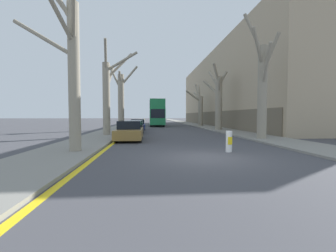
{
  "coord_description": "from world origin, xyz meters",
  "views": [
    {
      "loc": [
        -2.43,
        -9.52,
        1.83
      ],
      "look_at": [
        0.53,
        25.53,
        0.2
      ],
      "focal_mm": 24.0,
      "sensor_mm": 36.0,
      "label": 1
    }
  ],
  "objects_px": {
    "traffic_bollard": "(229,141)",
    "parked_car_0": "(130,131)",
    "street_tree_left_0": "(71,67)",
    "street_tree_right_1": "(218,99)",
    "street_tree_left_1": "(108,93)",
    "street_tree_left_2": "(121,99)",
    "street_tree_right_0": "(262,86)",
    "parked_car_2": "(138,125)",
    "double_decker_bus": "(157,112)",
    "street_tree_right_2": "(200,107)",
    "parked_car_1": "(135,127)"
  },
  "relations": [
    {
      "from": "parked_car_0",
      "to": "traffic_bollard",
      "type": "height_order",
      "value": "parked_car_0"
    },
    {
      "from": "street_tree_right_1",
      "to": "parked_car_0",
      "type": "distance_m",
      "value": 14.69
    },
    {
      "from": "street_tree_left_2",
      "to": "parked_car_0",
      "type": "xyz_separation_m",
      "value": [
        2.17,
        -12.73,
        -3.33
      ]
    },
    {
      "from": "street_tree_right_2",
      "to": "parked_car_1",
      "type": "xyz_separation_m",
      "value": [
        -10.04,
        -14.48,
        -2.61
      ]
    },
    {
      "from": "street_tree_left_1",
      "to": "street_tree_left_2",
      "type": "xyz_separation_m",
      "value": [
        0.05,
        9.04,
        0.12
      ]
    },
    {
      "from": "street_tree_left_1",
      "to": "double_decker_bus",
      "type": "height_order",
      "value": "street_tree_left_1"
    },
    {
      "from": "street_tree_left_1",
      "to": "parked_car_1",
      "type": "distance_m",
      "value": 4.62
    },
    {
      "from": "traffic_bollard",
      "to": "parked_car_2",
      "type": "bearing_deg",
      "value": 106.59
    },
    {
      "from": "street_tree_right_2",
      "to": "traffic_bollard",
      "type": "xyz_separation_m",
      "value": [
        -4.6,
        -26.68,
        -2.73
      ]
    },
    {
      "from": "street_tree_right_1",
      "to": "traffic_bollard",
      "type": "distance_m",
      "value": 17.31
    },
    {
      "from": "street_tree_left_0",
      "to": "parked_car_1",
      "type": "relative_size",
      "value": 2.01
    },
    {
      "from": "street_tree_right_0",
      "to": "traffic_bollard",
      "type": "height_order",
      "value": "street_tree_right_0"
    },
    {
      "from": "parked_car_0",
      "to": "street_tree_left_1",
      "type": "bearing_deg",
      "value": 121.08
    },
    {
      "from": "parked_car_1",
      "to": "parked_car_2",
      "type": "relative_size",
      "value": 1.05
    },
    {
      "from": "street_tree_left_1",
      "to": "parked_car_1",
      "type": "relative_size",
      "value": 1.86
    },
    {
      "from": "street_tree_left_0",
      "to": "traffic_bollard",
      "type": "relative_size",
      "value": 8.39
    },
    {
      "from": "parked_car_2",
      "to": "street_tree_right_1",
      "type": "bearing_deg",
      "value": -10.85
    },
    {
      "from": "street_tree_left_2",
      "to": "street_tree_right_0",
      "type": "xyz_separation_m",
      "value": [
        12.02,
        -13.6,
        0.03
      ]
    },
    {
      "from": "double_decker_bus",
      "to": "street_tree_right_1",
      "type": "bearing_deg",
      "value": -60.86
    },
    {
      "from": "street_tree_right_2",
      "to": "parked_car_1",
      "type": "distance_m",
      "value": 17.81
    },
    {
      "from": "street_tree_left_0",
      "to": "parked_car_2",
      "type": "bearing_deg",
      "value": 82.91
    },
    {
      "from": "street_tree_left_0",
      "to": "street_tree_right_1",
      "type": "xyz_separation_m",
      "value": [
        12.25,
        16.13,
        -0.29
      ]
    },
    {
      "from": "street_tree_right_0",
      "to": "double_decker_bus",
      "type": "relative_size",
      "value": 0.9
    },
    {
      "from": "street_tree_left_1",
      "to": "traffic_bollard",
      "type": "height_order",
      "value": "street_tree_left_1"
    },
    {
      "from": "street_tree_left_2",
      "to": "traffic_bollard",
      "type": "bearing_deg",
      "value": -67.95
    },
    {
      "from": "street_tree_left_2",
      "to": "double_decker_bus",
      "type": "relative_size",
      "value": 0.83
    },
    {
      "from": "street_tree_left_0",
      "to": "traffic_bollard",
      "type": "height_order",
      "value": "street_tree_left_0"
    },
    {
      "from": "street_tree_right_0",
      "to": "parked_car_0",
      "type": "xyz_separation_m",
      "value": [
        -9.85,
        0.87,
        -3.36
      ]
    },
    {
      "from": "parked_car_2",
      "to": "street_tree_right_0",
      "type": "bearing_deg",
      "value": -53.02
    },
    {
      "from": "street_tree_left_1",
      "to": "traffic_bollard",
      "type": "relative_size",
      "value": 7.76
    },
    {
      "from": "parked_car_2",
      "to": "parked_car_1",
      "type": "bearing_deg",
      "value": -90.0
    },
    {
      "from": "street_tree_left_2",
      "to": "double_decker_bus",
      "type": "xyz_separation_m",
      "value": [
        4.98,
        10.47,
        -1.46
      ]
    },
    {
      "from": "street_tree_right_0",
      "to": "parked_car_0",
      "type": "distance_m",
      "value": 10.44
    },
    {
      "from": "street_tree_left_0",
      "to": "street_tree_left_1",
      "type": "height_order",
      "value": "street_tree_left_0"
    },
    {
      "from": "traffic_bollard",
      "to": "parked_car_0",
      "type": "bearing_deg",
      "value": 131.83
    },
    {
      "from": "street_tree_left_1",
      "to": "traffic_bollard",
      "type": "distance_m",
      "value": 12.87
    },
    {
      "from": "parked_car_0",
      "to": "traffic_bollard",
      "type": "relative_size",
      "value": 4.32
    },
    {
      "from": "street_tree_right_2",
      "to": "traffic_bollard",
      "type": "bearing_deg",
      "value": -99.77
    },
    {
      "from": "street_tree_left_0",
      "to": "street_tree_right_0",
      "type": "height_order",
      "value": "street_tree_right_0"
    },
    {
      "from": "street_tree_left_2",
      "to": "traffic_bollard",
      "type": "distance_m",
      "value": 20.59
    },
    {
      "from": "parked_car_2",
      "to": "parked_car_0",
      "type": "bearing_deg",
      "value": -90.0
    },
    {
      "from": "street_tree_right_2",
      "to": "parked_car_2",
      "type": "distance_m",
      "value": 13.34
    },
    {
      "from": "street_tree_left_2",
      "to": "parked_car_2",
      "type": "distance_m",
      "value": 4.04
    },
    {
      "from": "parked_car_0",
      "to": "parked_car_2",
      "type": "xyz_separation_m",
      "value": [
        -0.0,
        12.2,
        -0.04
      ]
    },
    {
      "from": "street_tree_left_2",
      "to": "traffic_bollard",
      "type": "height_order",
      "value": "street_tree_left_2"
    },
    {
      "from": "street_tree_left_0",
      "to": "street_tree_right_1",
      "type": "distance_m",
      "value": 20.25
    },
    {
      "from": "street_tree_left_1",
      "to": "street_tree_right_2",
      "type": "xyz_separation_m",
      "value": [
        12.27,
        16.9,
        -0.63
      ]
    },
    {
      "from": "street_tree_right_0",
      "to": "street_tree_left_1",
      "type": "bearing_deg",
      "value": 159.3
    },
    {
      "from": "double_decker_bus",
      "to": "parked_car_0",
      "type": "distance_m",
      "value": 23.44
    },
    {
      "from": "parked_car_0",
      "to": "parked_car_2",
      "type": "relative_size",
      "value": 1.09
    }
  ]
}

